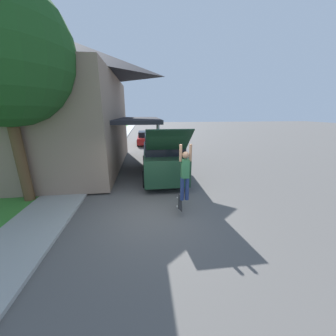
{
  "coord_description": "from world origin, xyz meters",
  "views": [
    {
      "loc": [
        -0.2,
        -5.87,
        3.34
      ],
      "look_at": [
        0.69,
        1.44,
        1.13
      ],
      "focal_mm": 20.0,
      "sensor_mm": 36.0,
      "label": 1
    }
  ],
  "objects_px": {
    "skateboarder": "(185,172)",
    "skateboard": "(180,203)",
    "suv_parked": "(162,155)",
    "car_down_street": "(146,138)"
  },
  "relations": [
    {
      "from": "skateboarder",
      "to": "skateboard",
      "type": "relative_size",
      "value": 2.32
    },
    {
      "from": "suv_parked",
      "to": "car_down_street",
      "type": "distance_m",
      "value": 10.67
    },
    {
      "from": "suv_parked",
      "to": "skateboarder",
      "type": "bearing_deg",
      "value": -84.33
    },
    {
      "from": "car_down_street",
      "to": "skateboarder",
      "type": "relative_size",
      "value": 2.22
    },
    {
      "from": "suv_parked",
      "to": "skateboarder",
      "type": "height_order",
      "value": "suv_parked"
    },
    {
      "from": "skateboard",
      "to": "car_down_street",
      "type": "bearing_deg",
      "value": 93.95
    },
    {
      "from": "skateboarder",
      "to": "skateboard",
      "type": "xyz_separation_m",
      "value": [
        -0.14,
        0.08,
        -1.13
      ]
    },
    {
      "from": "skateboard",
      "to": "skateboarder",
      "type": "bearing_deg",
      "value": -29.79
    },
    {
      "from": "car_down_street",
      "to": "skateboarder",
      "type": "height_order",
      "value": "skateboarder"
    },
    {
      "from": "suv_parked",
      "to": "skateboarder",
      "type": "distance_m",
      "value": 4.03
    }
  ]
}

